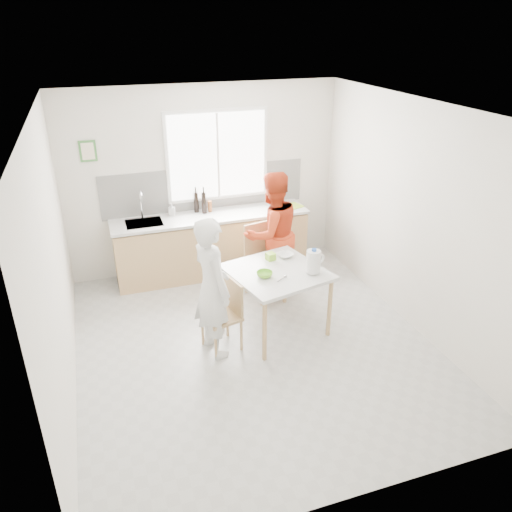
{
  "coord_description": "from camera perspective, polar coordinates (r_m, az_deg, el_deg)",
  "views": [
    {
      "loc": [
        -1.52,
        -4.63,
        3.49
      ],
      "look_at": [
        0.1,
        0.2,
        1.04
      ],
      "focal_mm": 35.0,
      "sensor_mm": 36.0,
      "label": 1
    }
  ],
  "objects": [
    {
      "name": "person_white",
      "position": [
        5.47,
        -5.04,
        -3.65
      ],
      "size": [
        0.52,
        0.67,
        1.64
      ],
      "primitive_type": "imported",
      "rotation": [
        0.0,
        0.0,
        1.8
      ],
      "color": "white",
      "rests_on": "ground"
    },
    {
      "name": "wine_bottle_b",
      "position": [
        7.31,
        -6.85,
        6.13
      ],
      "size": [
        0.07,
        0.07,
        0.3
      ],
      "primitive_type": "cylinder",
      "color": "black",
      "rests_on": "kitchen_counter"
    },
    {
      "name": "cutting_board",
      "position": [
        7.53,
        3.95,
        5.67
      ],
      "size": [
        0.41,
        0.34,
        0.01
      ],
      "primitive_type": "cube",
      "rotation": [
        0.0,
        0.0,
        0.3
      ],
      "color": "#97BE2C",
      "rests_on": "kitchen_counter"
    },
    {
      "name": "backsplash",
      "position": [
        7.39,
        -5.83,
        7.67
      ],
      "size": [
        3.0,
        0.02,
        0.65
      ],
      "primitive_type": "cube",
      "color": "white",
      "rests_on": "room_shell"
    },
    {
      "name": "jar_amber",
      "position": [
        7.33,
        -5.29,
        5.68
      ],
      "size": [
        0.06,
        0.06,
        0.16
      ],
      "primitive_type": "cylinder",
      "color": "brown",
      "rests_on": "kitchen_counter"
    },
    {
      "name": "person_red",
      "position": [
        6.71,
        1.83,
        2.53
      ],
      "size": [
        0.96,
        0.82,
        1.71
      ],
      "primitive_type": "imported",
      "rotation": [
        0.0,
        0.0,
        3.37
      ],
      "color": "red",
      "rests_on": "ground"
    },
    {
      "name": "picture_frame",
      "position": [
        7.05,
        -18.67,
        11.29
      ],
      "size": [
        0.22,
        0.03,
        0.28
      ],
      "color": "#3E7D39",
      "rests_on": "room_shell"
    },
    {
      "name": "chair_left",
      "position": [
        5.72,
        -3.45,
        -6.39
      ],
      "size": [
        0.46,
        0.46,
        0.83
      ],
      "rotation": [
        0.0,
        0.0,
        -1.34
      ],
      "color": "tan",
      "rests_on": "ground"
    },
    {
      "name": "dining_table",
      "position": [
        5.9,
        2.35,
        -2.39
      ],
      "size": [
        1.25,
        1.25,
        0.8
      ],
      "rotation": [
        0.0,
        0.0,
        0.23
      ],
      "color": "silver",
      "rests_on": "ground"
    },
    {
      "name": "bowl_green",
      "position": [
        5.71,
        0.98,
        -2.1
      ],
      "size": [
        0.22,
        0.22,
        0.06
      ],
      "primitive_type": "imported",
      "rotation": [
        0.0,
        0.0,
        0.23
      ],
      "color": "#73C32D",
      "rests_on": "dining_table"
    },
    {
      "name": "chair_far",
      "position": [
        6.76,
        0.86,
        -0.08
      ],
      "size": [
        0.56,
        0.56,
        1.01
      ],
      "rotation": [
        0.0,
        0.0,
        0.23
      ],
      "color": "tan",
      "rests_on": "ground"
    },
    {
      "name": "wine_bottle_a",
      "position": [
        7.25,
        -5.97,
        6.1
      ],
      "size": [
        0.07,
        0.07,
        0.32
      ],
      "primitive_type": "cylinder",
      "color": "black",
      "rests_on": "kitchen_counter"
    },
    {
      "name": "window",
      "position": [
        7.29,
        -4.42,
        11.37
      ],
      "size": [
        1.5,
        0.06,
        1.3
      ],
      "color": "white",
      "rests_on": "room_shell"
    },
    {
      "name": "green_box",
      "position": [
        6.1,
        1.68,
        -0.05
      ],
      "size": [
        0.12,
        0.12,
        0.09
      ],
      "primitive_type": "cube",
      "rotation": [
        0.0,
        0.0,
        0.23
      ],
      "color": "#8BCB2F",
      "rests_on": "dining_table"
    },
    {
      "name": "bowl_white",
      "position": [
        6.19,
        3.37,
        0.1
      ],
      "size": [
        0.24,
        0.24,
        0.05
      ],
      "primitive_type": "imported",
      "rotation": [
        0.0,
        0.0,
        0.23
      ],
      "color": "white",
      "rests_on": "dining_table"
    },
    {
      "name": "milk_jug",
      "position": [
        5.76,
        6.63,
        -0.59
      ],
      "size": [
        0.23,
        0.16,
        0.29
      ],
      "rotation": [
        0.0,
        0.0,
        0.23
      ],
      "color": "white",
      "rests_on": "dining_table"
    },
    {
      "name": "soap_bottle",
      "position": [
        7.26,
        -9.59,
        5.31
      ],
      "size": [
        0.11,
        0.11,
        0.18
      ],
      "primitive_type": "imported",
      "rotation": [
        0.0,
        0.0,
        -0.39
      ],
      "color": "#999999",
      "rests_on": "kitchen_counter"
    },
    {
      "name": "room_shell",
      "position": [
        5.21,
        -0.34,
        4.93
      ],
      "size": [
        4.5,
        4.5,
        4.5
      ],
      "color": "silver",
      "rests_on": "ground"
    },
    {
      "name": "kitchen_counter",
      "position": [
        7.42,
        -5.07,
        1.08
      ],
      "size": [
        2.84,
        0.64,
        1.37
      ],
      "color": "tan",
      "rests_on": "ground"
    },
    {
      "name": "spoon",
      "position": [
        5.66,
        2.94,
        -2.65
      ],
      "size": [
        0.14,
        0.1,
        0.01
      ],
      "primitive_type": "cylinder",
      "rotation": [
        0.0,
        1.57,
        0.58
      ],
      "color": "#A5A5AA",
      "rests_on": "dining_table"
    },
    {
      "name": "ground",
      "position": [
        5.99,
        -0.3,
        -9.95
      ],
      "size": [
        4.5,
        4.5,
        0.0
      ],
      "primitive_type": "plane",
      "color": "#B7B7B2",
      "rests_on": "ground"
    }
  ]
}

